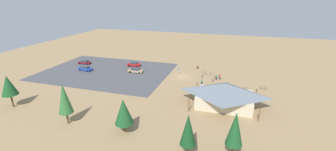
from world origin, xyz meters
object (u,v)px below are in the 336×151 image
Objects in this scene: bicycle_white_edge_south at (211,74)px; car_tan_end_stall at (136,70)px; visitor_crossing_yard at (202,81)px; pine_far_east at (64,99)px; pine_east at (124,111)px; car_maroon_second_row at (85,62)px; bicycle_black_front_row at (213,80)px; bicycle_teal_trailside at (246,89)px; car_red_back_corner at (134,64)px; lot_sign at (179,70)px; visitor_at_bikes at (220,76)px; pine_west at (235,129)px; bicycle_yellow_yard_right at (242,92)px; bicycle_red_mid_cluster at (216,77)px; bicycle_orange_back_row at (263,88)px; pine_center at (8,85)px; bicycle_blue_near_porch at (205,73)px; pine_midwest at (188,130)px; trash_bin at (198,68)px; bike_pavilion at (225,94)px; bicycle_green_near_sign at (202,76)px; car_blue_far_end at (85,68)px; visitor_near_lot at (216,77)px.

car_tan_end_stall reaches higher than bicycle_white_edge_south.
pine_far_east is at bearing 51.84° from visitor_crossing_yard.
pine_east is 47.28m from car_maroon_second_row.
bicycle_white_edge_south is (1.19, -5.01, -0.03)m from bicycle_black_front_row.
bicycle_teal_trailside is at bearing -129.34° from pine_east.
lot_sign is at bearing 166.44° from car_red_back_corner.
pine_west is at bearing 97.94° from visitor_at_bikes.
lot_sign is at bearing -25.80° from bicycle_yellow_yard_right.
bicycle_orange_back_row is at bearing 158.01° from bicycle_red_mid_cluster.
bicycle_black_front_row is 1.12× the size of bicycle_white_edge_south.
pine_center is 50.15m from bicycle_blue_near_porch.
lot_sign is 17.22m from car_red_back_corner.
bicycle_red_mid_cluster is (-0.92, -35.68, -4.06)m from pine_midwest.
lot_sign is 1.22× the size of bicycle_black_front_row.
pine_west is 1.58× the size of car_tan_end_stall.
pine_center is at bearing 35.94° from visitor_at_bikes.
bicycle_blue_near_porch is (2.75, -37.97, -4.07)m from pine_midwest.
bicycle_blue_near_porch is (-3.09, 4.67, -0.06)m from trash_bin.
car_tan_end_stall is (27.97, -14.82, -2.14)m from bike_pavilion.
pine_west is 30.17m from pine_far_east.
bicycle_red_mid_cluster is 11.95m from bicycle_yellow_yard_right.
bicycle_red_mid_cluster is (5.63, -33.92, -4.39)m from pine_west.
bicycle_orange_back_row is at bearing 176.11° from car_tan_end_stall.
pine_east is 0.91× the size of pine_midwest.
pine_far_east is at bearing -5.48° from pine_midwest.
bicycle_orange_back_row is at bearing 148.02° from trash_bin.
bike_pavilion is at bearing 105.59° from bicycle_black_front_row.
bicycle_yellow_yard_right is 0.81× the size of visitor_crossing_yard.
bicycle_yellow_yard_right is 0.81× the size of visitor_at_bikes.
pine_center reaches higher than bicycle_blue_near_porch.
bicycle_green_near_sign is (3.36, -2.24, -0.02)m from bicycle_black_front_row.
bicycle_orange_back_row is at bearing 172.34° from bicycle_black_front_row.
visitor_at_bikes reaches higher than bicycle_black_front_row.
pine_center reaches higher than car_tan_end_stall.
bicycle_yellow_yard_right is (-8.13, -26.14, -4.08)m from pine_midwest.
bicycle_teal_trailside is 49.19m from car_blue_far_end.
pine_midwest is 35.04m from bicycle_green_near_sign.
car_red_back_corner reaches higher than bicycle_green_near_sign.
pine_far_east is 1.67× the size of car_blue_far_end.
bicycle_yellow_yard_right is (-1.57, -24.38, -4.40)m from pine_west.
bicycle_blue_near_porch is at bearing -35.46° from visitor_at_bikes.
bicycle_red_mid_cluster is (-6.76, 6.96, -0.06)m from trash_bin.
pine_far_east is (11.70, 0.49, 1.04)m from pine_east.
visitor_near_lot is (-1.95, 3.47, 0.59)m from bicycle_white_edge_south.
pine_west is 37.64m from bicycle_blue_near_porch.
pine_far_east is at bearing 120.43° from car_blue_far_end.
pine_west is at bearing 179.04° from pine_far_east.
visitor_near_lot reaches higher than bicycle_teal_trailside.
pine_far_east reaches higher than bicycle_orange_back_row.
car_maroon_second_row is at bearing -2.24° from visitor_at_bikes.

